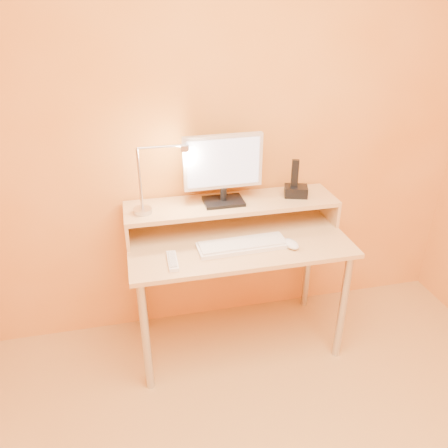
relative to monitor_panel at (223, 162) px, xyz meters
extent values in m
cube|color=#ECA150|center=(0.05, 0.16, 0.13)|extent=(3.00, 0.04, 2.50)
cylinder|color=silver|center=(-0.50, -0.41, -0.77)|extent=(0.04, 0.04, 0.69)
cylinder|color=silver|center=(0.60, -0.41, -0.77)|extent=(0.04, 0.04, 0.69)
cylinder|color=silver|center=(-0.50, 0.09, -0.77)|extent=(0.04, 0.04, 0.69)
cylinder|color=silver|center=(0.60, 0.09, -0.77)|extent=(0.04, 0.04, 0.69)
cube|color=tan|center=(0.05, -0.16, -0.41)|extent=(1.20, 0.60, 0.02)
cube|color=tan|center=(-0.54, -0.01, -0.33)|extent=(0.02, 0.30, 0.14)
cube|color=tan|center=(0.64, -0.01, -0.33)|extent=(0.02, 0.30, 0.14)
cube|color=tan|center=(0.05, -0.01, -0.25)|extent=(1.20, 0.30, 0.02)
cube|color=black|center=(0.00, -0.01, -0.23)|extent=(0.22, 0.16, 0.02)
cylinder|color=black|center=(0.00, -0.01, -0.19)|extent=(0.04, 0.04, 0.07)
cube|color=silver|center=(0.00, 0.00, 0.00)|extent=(0.43, 0.05, 0.30)
cube|color=black|center=(0.00, 0.02, 0.00)|extent=(0.39, 0.02, 0.25)
cube|color=silver|center=(0.00, -0.02, 0.00)|extent=(0.39, 0.01, 0.26)
cylinder|color=silver|center=(-0.45, -0.04, -0.23)|extent=(0.10, 0.10, 0.02)
cylinder|color=silver|center=(-0.45, -0.04, -0.05)|extent=(0.01, 0.01, 0.33)
cylinder|color=silver|center=(-0.33, -0.04, 0.12)|extent=(0.24, 0.01, 0.01)
cylinder|color=silver|center=(-0.21, -0.04, 0.10)|extent=(0.04, 0.04, 0.03)
cylinder|color=#FFEAC6|center=(-0.21, -0.04, 0.09)|extent=(0.03, 0.03, 0.00)
cube|color=black|center=(0.43, -0.01, -0.21)|extent=(0.15, 0.13, 0.06)
cube|color=black|center=(0.41, -0.01, -0.10)|extent=(0.05, 0.04, 0.16)
cube|color=#2179FF|center=(0.47, -0.06, -0.21)|extent=(0.01, 0.00, 0.04)
cube|color=white|center=(0.05, -0.25, -0.39)|extent=(0.48, 0.17, 0.02)
ellipsoid|color=silver|center=(0.30, -0.30, -0.38)|extent=(0.09, 0.13, 0.04)
cube|color=white|center=(-0.33, -0.32, -0.39)|extent=(0.05, 0.18, 0.02)
camera|label=1|loc=(-0.50, -2.19, 0.77)|focal=35.06mm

